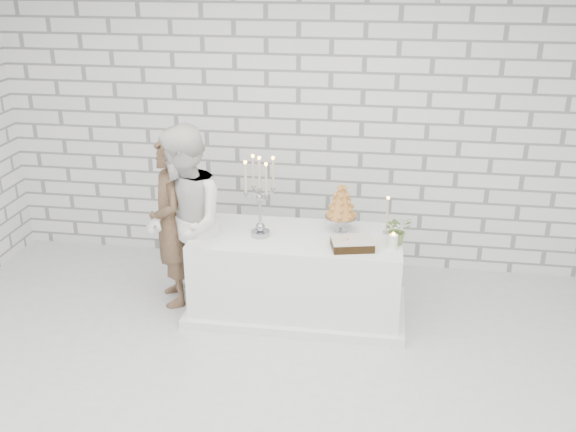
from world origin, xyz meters
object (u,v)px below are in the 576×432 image
Objects in this scene: bride at (185,224)px; croquembouche at (341,207)px; groom at (171,223)px; candelabra at (260,197)px; cake_table at (297,274)px.

croquembouche is (1.32, 0.30, 0.11)m from bride.
candelabra is at bearing 57.31° from groom.
cake_table is 1.21m from groom.
croquembouche reaches higher than cake_table.
candelabra is (0.64, 0.09, 0.25)m from bride.
groom is 2.18× the size of candelabra.
bride is 3.86× the size of croquembouche.
bride is 0.69m from candelabra.
candelabra reaches higher than croquembouche.
cake_table is 4.05× the size of croquembouche.
cake_table is 2.52× the size of candelabra.
cake_table is 0.72m from croquembouche.
bride is at bearing -171.86° from candelabra.
bride is at bearing -167.01° from croquembouche.
groom is 0.91× the size of bride.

